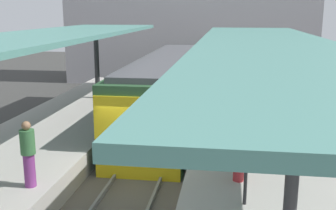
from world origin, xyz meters
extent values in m
plane|color=#383835|center=(0.00, 0.00, 0.00)|extent=(80.00, 80.00, 0.00)
cube|color=#ADA8A0|center=(-3.80, 0.00, 0.50)|extent=(4.40, 28.00, 1.00)
cube|color=#ADA8A0|center=(3.80, 0.00, 0.50)|extent=(4.40, 28.00, 1.00)
cube|color=#59544C|center=(0.00, 0.00, 0.10)|extent=(3.20, 28.00, 0.20)
cube|color=slate|center=(-0.72, 0.00, 0.27)|extent=(0.08, 28.00, 0.14)
cube|color=slate|center=(0.72, 0.00, 0.27)|extent=(0.08, 28.00, 0.14)
cube|color=#2D5633|center=(0.00, 6.38, 1.65)|extent=(2.70, 13.18, 2.90)
cube|color=yellow|center=(0.00, -0.24, 1.50)|extent=(2.65, 0.08, 2.60)
cube|color=black|center=(-1.37, 6.38, 2.00)|extent=(0.04, 12.13, 0.76)
cube|color=black|center=(1.37, 6.38, 2.00)|extent=(0.04, 12.13, 0.76)
cube|color=#515156|center=(0.00, 6.38, 3.20)|extent=(2.16, 12.52, 0.20)
cylinder|color=#333335|center=(-3.80, 7.70, 2.66)|extent=(0.24, 0.24, 3.33)
cube|color=slate|center=(-3.80, 1.40, 4.41)|extent=(4.18, 21.00, 0.16)
cylinder|color=#333335|center=(3.80, -4.90, 2.60)|extent=(0.24, 0.24, 3.20)
cylinder|color=#333335|center=(3.80, 7.70, 2.60)|extent=(0.24, 0.24, 3.20)
cube|color=slate|center=(3.80, 1.40, 4.28)|extent=(4.18, 21.00, 0.16)
cube|color=black|center=(2.64, 3.95, 1.20)|extent=(0.08, 0.32, 0.40)
cube|color=black|center=(3.74, 3.95, 1.20)|extent=(0.08, 0.32, 0.40)
cube|color=#4C3823|center=(3.19, 3.95, 1.43)|extent=(1.40, 0.40, 0.06)
cube|color=#4C3823|center=(3.19, 4.13, 1.66)|extent=(1.40, 0.06, 0.40)
cylinder|color=#262628|center=(3.11, -3.06, 2.10)|extent=(0.08, 0.08, 2.20)
cube|color=navy|center=(3.11, -3.06, 3.05)|extent=(0.90, 0.06, 0.32)
cylinder|color=maroon|center=(3.00, -1.74, 1.44)|extent=(0.28, 0.28, 0.88)
cylinder|color=navy|center=(3.00, -1.74, 2.21)|extent=(0.36, 0.36, 0.66)
sphere|color=tan|center=(3.00, -1.74, 2.65)|extent=(0.22, 0.22, 0.22)
cylinder|color=#7A337A|center=(-2.13, -2.86, 1.43)|extent=(0.28, 0.28, 0.85)
cylinder|color=#386B3D|center=(-2.13, -2.86, 2.16)|extent=(0.36, 0.36, 0.61)
sphere|color=#936B4C|center=(-2.13, -2.86, 2.57)|extent=(0.22, 0.22, 0.22)
cube|color=#B7B2B7|center=(-0.27, 20.00, 5.50)|extent=(18.00, 6.00, 11.00)
camera|label=1|loc=(2.64, -11.73, 5.26)|focal=43.70mm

